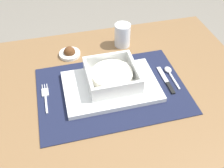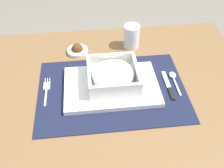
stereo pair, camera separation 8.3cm
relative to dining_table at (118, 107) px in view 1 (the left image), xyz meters
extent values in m
cube|color=brown|center=(0.00, 0.00, 0.10)|extent=(0.94, 0.71, 0.03)
cube|color=brown|center=(-0.42, 0.31, -0.27)|extent=(0.05, 0.05, 0.71)
cube|color=brown|center=(0.42, 0.31, -0.27)|extent=(0.05, 0.05, 0.71)
cube|color=#191E38|center=(-0.03, -0.02, 0.11)|extent=(0.48, 0.33, 0.00)
cube|color=white|center=(-0.03, -0.01, 0.12)|extent=(0.31, 0.21, 0.02)
cube|color=white|center=(-0.02, 0.01, 0.14)|extent=(0.16, 0.16, 0.01)
cube|color=white|center=(-0.10, 0.01, 0.16)|extent=(0.01, 0.16, 0.04)
cube|color=white|center=(0.06, 0.01, 0.16)|extent=(0.01, 0.16, 0.04)
cube|color=white|center=(-0.02, -0.07, 0.16)|extent=(0.14, 0.01, 0.04)
cube|color=white|center=(-0.02, 0.08, 0.16)|extent=(0.14, 0.01, 0.04)
cylinder|color=silver|center=(-0.02, 0.01, 0.16)|extent=(0.14, 0.14, 0.03)
cube|color=silver|center=(-0.24, -0.03, 0.12)|extent=(0.01, 0.07, 0.00)
cube|color=silver|center=(-0.24, 0.02, 0.12)|extent=(0.02, 0.04, 0.00)
cylinder|color=silver|center=(-0.25, 0.05, 0.12)|extent=(0.00, 0.02, 0.00)
cylinder|color=silver|center=(-0.24, 0.05, 0.12)|extent=(0.00, 0.02, 0.00)
cylinder|color=silver|center=(-0.23, 0.05, 0.12)|extent=(0.00, 0.02, 0.00)
cube|color=silver|center=(0.19, -0.03, 0.12)|extent=(0.01, 0.08, 0.00)
ellipsoid|color=silver|center=(0.19, 0.03, 0.12)|extent=(0.02, 0.03, 0.01)
cube|color=black|center=(0.16, -0.06, 0.12)|extent=(0.01, 0.05, 0.01)
cube|color=silver|center=(0.16, 0.01, 0.12)|extent=(0.01, 0.08, 0.00)
cylinder|color=white|center=(0.08, 0.22, 0.16)|extent=(0.06, 0.06, 0.09)
cylinder|color=gold|center=(0.08, 0.22, 0.14)|extent=(0.05, 0.05, 0.06)
cylinder|color=white|center=(-0.14, 0.20, 0.12)|extent=(0.08, 0.08, 0.01)
sphere|color=#593319|center=(-0.14, 0.20, 0.13)|extent=(0.04, 0.04, 0.04)
camera|label=1|loc=(-0.18, -0.61, 0.73)|focal=41.97mm
camera|label=2|loc=(-0.09, -0.62, 0.73)|focal=41.97mm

